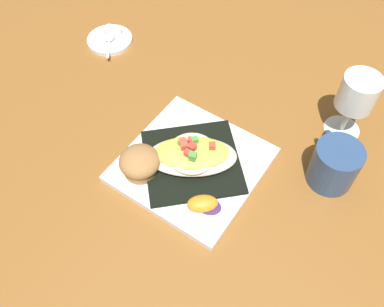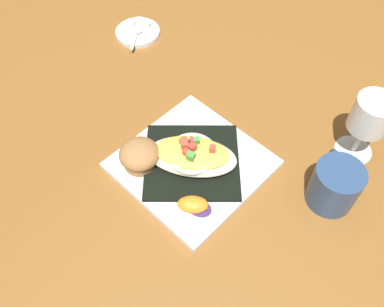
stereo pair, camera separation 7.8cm
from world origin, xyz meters
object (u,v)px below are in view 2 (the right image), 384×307
Objects in this scene: stemmed_glass at (370,118)px; spoon at (137,30)px; square_plate at (192,165)px; creamer_cup_2 at (131,24)px; creamer_saucer at (138,32)px; creamer_cup_1 at (139,22)px; creamer_cup_0 at (146,25)px; gratin_dish at (192,155)px; coffee_mug at (334,187)px; orange_garnish at (194,205)px; muffin at (140,155)px.

stemmed_glass is 1.67× the size of spoon.
creamer_cup_2 reaches higher than square_plate.
creamer_cup_2 is at bearing -0.62° from creamer_saucer.
creamer_cup_2 is (0.01, 0.02, 0.00)m from creamer_cup_1.
gratin_dish is at bearing 149.12° from creamer_cup_0.
creamer_saucer is 0.03m from creamer_cup_1.
coffee_mug is at bearing 173.34° from creamer_cup_2.
gratin_dish is at bearing -44.25° from orange_garnish.
muffin is 0.89× the size of spoon.
gratin_dish is at bearing 28.33° from coffee_mug.
gratin_dish is 1.34× the size of stemmed_glass.
muffin is 0.69× the size of creamer_saucer.
creamer_cup_1 is at bearing -28.99° from square_plate.
stemmed_glass reaches higher than spoon.
spoon reaches higher than square_plate.
creamer_cup_0 is 1.00× the size of creamer_cup_1.
gratin_dish is 2.83× the size of orange_garnish.
orange_garnish is 0.79× the size of spoon.
square_plate is at bearing -44.31° from orange_garnish.
coffee_mug reaches higher than orange_garnish.
creamer_cup_0 is (0.45, -0.30, -0.01)m from orange_garnish.
creamer_saucer is (0.60, 0.05, -0.10)m from stemmed_glass.
square_plate is 1.76× the size of stemmed_glass.
orange_garnish is 0.53m from creamer_saucer.
coffee_mug is (-0.31, -0.20, -0.00)m from muffin.
square_plate is 0.11m from muffin.
gratin_dish is 0.46m from creamer_cup_1.
spoon is (0.45, -0.27, -0.01)m from orange_garnish.
gratin_dish reaches higher than creamer_cup_0.
orange_garnish is at bearing 150.56° from creamer_cup_2.
coffee_mug reaches higher than spoon.
spoon is (0.62, -0.07, -0.03)m from coffee_mug.
creamer_cup_0 is (0.31, -0.30, -0.02)m from muffin.
muffin is 1.13× the size of orange_garnish.
creamer_saucer is 4.72× the size of creamer_cup_1.
coffee_mug is at bearing -151.67° from gratin_dish.
gratin_dish reaches higher than spoon.
stemmed_glass is (0.02, -0.13, 0.06)m from coffee_mug.
creamer_cup_0 is (0.38, -0.23, 0.01)m from square_plate.
coffee_mug reaches higher than creamer_cup_2.
muffin is 0.53× the size of stemmed_glass.
creamer_saucer is (0.31, -0.27, -0.04)m from muffin.
creamer_saucer is at bearing -27.66° from square_plate.
spoon is 3.66× the size of creamer_cup_0.
stemmed_glass is 6.10× the size of creamer_cup_1.
gratin_dish is 1.81× the size of coffee_mug.
creamer_saucer is 0.01m from spoon.
square_plate is 3.29× the size of muffin.
coffee_mug is 0.96× the size of creamer_saucer.
creamer_cup_2 is (0.48, -0.27, -0.01)m from orange_garnish.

